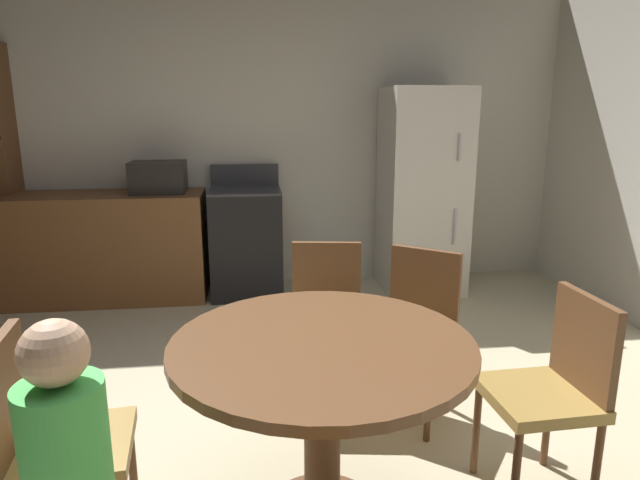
{
  "coord_description": "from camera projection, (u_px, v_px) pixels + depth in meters",
  "views": [
    {
      "loc": [
        -0.14,
        -2.14,
        1.59
      ],
      "look_at": [
        0.23,
        0.85,
        0.87
      ],
      "focal_mm": 30.99,
      "sensor_mm": 36.0,
      "label": 1
    }
  ],
  "objects": [
    {
      "name": "ground_plane",
      "position": [
        292.0,
        475.0,
        2.45
      ],
      "size": [
        14.0,
        14.0,
        0.0
      ],
      "primitive_type": "plane",
      "color": "beige"
    },
    {
      "name": "wall_back",
      "position": [
        266.0,
        135.0,
        4.98
      ],
      "size": [
        5.66,
        0.12,
        2.7
      ],
      "primitive_type": "cube",
      "color": "beige",
      "rests_on": "ground"
    },
    {
      "name": "kitchen_counter",
      "position": [
        85.0,
        247.0,
        4.62
      ],
      "size": [
        1.98,
        0.6,
        0.9
      ],
      "primitive_type": "cube",
      "color": "brown",
      "rests_on": "ground"
    },
    {
      "name": "oven_range",
      "position": [
        246.0,
        241.0,
        4.77
      ],
      "size": [
        0.6,
        0.6,
        1.1
      ],
      "color": "black",
      "rests_on": "ground"
    },
    {
      "name": "refrigerator",
      "position": [
        422.0,
        191.0,
        4.81
      ],
      "size": [
        0.68,
        0.68,
        1.76
      ],
      "color": "silver",
      "rests_on": "ground"
    },
    {
      "name": "microwave",
      "position": [
        158.0,
        177.0,
        4.56
      ],
      "size": [
        0.44,
        0.32,
        0.26
      ],
      "primitive_type": "cube",
      "color": "black",
      "rests_on": "kitchen_counter"
    },
    {
      "name": "dining_table",
      "position": [
        322.0,
        381.0,
        2.06
      ],
      "size": [
        1.12,
        1.12,
        0.76
      ],
      "color": "brown",
      "rests_on": "ground"
    },
    {
      "name": "chair_north",
      "position": [
        326.0,
        313.0,
        3.01
      ],
      "size": [
        0.45,
        0.45,
        0.87
      ],
      "rotation": [
        0.0,
        0.0,
        4.56
      ],
      "color": "brown",
      "rests_on": "ground"
    },
    {
      "name": "chair_west",
      "position": [
        48.0,
        438.0,
        1.86
      ],
      "size": [
        0.44,
        0.44,
        0.87
      ],
      "rotation": [
        0.0,
        0.0,
        6.39
      ],
      "color": "brown",
      "rests_on": "ground"
    },
    {
      "name": "chair_northeast",
      "position": [
        416.0,
        322.0,
        2.87
      ],
      "size": [
        0.56,
        0.56,
        0.87
      ],
      "rotation": [
        0.0,
        0.0,
        4.05
      ],
      "color": "brown",
      "rests_on": "ground"
    },
    {
      "name": "chair_east",
      "position": [
        554.0,
        384.0,
        2.23
      ],
      "size": [
        0.42,
        0.42,
        0.87
      ],
      "rotation": [
        0.0,
        0.0,
        3.18
      ],
      "color": "brown",
      "rests_on": "ground"
    }
  ]
}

